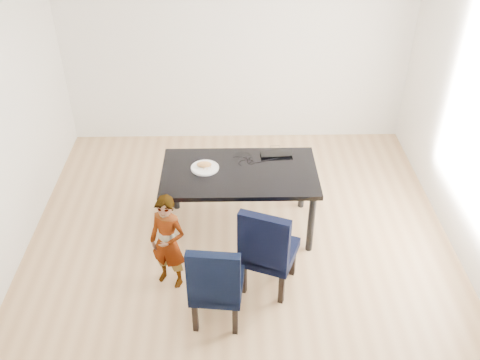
{
  "coord_description": "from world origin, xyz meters",
  "views": [
    {
      "loc": [
        -0.08,
        -4.03,
        3.83
      ],
      "look_at": [
        0.0,
        0.2,
        0.85
      ],
      "focal_mm": 40.0,
      "sensor_mm": 36.0,
      "label": 1
    }
  ],
  "objects_px": {
    "chair_left": "(217,279)",
    "plate": "(205,168)",
    "laptop": "(276,151)",
    "chair_right": "(270,245)",
    "child": "(168,242)",
    "dining_table": "(239,200)"
  },
  "relations": [
    {
      "from": "chair_left",
      "to": "plate",
      "type": "relative_size",
      "value": 3.18
    },
    {
      "from": "chair_left",
      "to": "laptop",
      "type": "height_order",
      "value": "chair_left"
    },
    {
      "from": "chair_right",
      "to": "laptop",
      "type": "distance_m",
      "value": 1.23
    },
    {
      "from": "child",
      "to": "chair_left",
      "type": "bearing_deg",
      "value": -19.05
    },
    {
      "from": "child",
      "to": "chair_right",
      "type": "bearing_deg",
      "value": 22.07
    },
    {
      "from": "chair_right",
      "to": "child",
      "type": "distance_m",
      "value": 0.95
    },
    {
      "from": "chair_right",
      "to": "plate",
      "type": "distance_m",
      "value": 1.12
    },
    {
      "from": "child",
      "to": "laptop",
      "type": "relative_size",
      "value": 2.92
    },
    {
      "from": "dining_table",
      "to": "child",
      "type": "relative_size",
      "value": 1.59
    },
    {
      "from": "dining_table",
      "to": "child",
      "type": "height_order",
      "value": "child"
    },
    {
      "from": "chair_right",
      "to": "child",
      "type": "height_order",
      "value": "child"
    },
    {
      "from": "dining_table",
      "to": "child",
      "type": "bearing_deg",
      "value": -130.27
    },
    {
      "from": "chair_left",
      "to": "dining_table",
      "type": "bearing_deg",
      "value": 86.21
    },
    {
      "from": "dining_table",
      "to": "plate",
      "type": "relative_size",
      "value": 5.51
    },
    {
      "from": "chair_left",
      "to": "chair_right",
      "type": "relative_size",
      "value": 0.95
    },
    {
      "from": "laptop",
      "to": "child",
      "type": "bearing_deg",
      "value": 43.18
    },
    {
      "from": "chair_right",
      "to": "child",
      "type": "xyz_separation_m",
      "value": [
        -0.95,
        0.04,
        0.02
      ]
    },
    {
      "from": "child",
      "to": "plate",
      "type": "relative_size",
      "value": 3.46
    },
    {
      "from": "dining_table",
      "to": "laptop",
      "type": "height_order",
      "value": "laptop"
    },
    {
      "from": "plate",
      "to": "laptop",
      "type": "xyz_separation_m",
      "value": [
        0.76,
        0.29,
        0.01
      ]
    },
    {
      "from": "chair_right",
      "to": "laptop",
      "type": "xyz_separation_m",
      "value": [
        0.13,
        1.19,
        0.28
      ]
    },
    {
      "from": "dining_table",
      "to": "plate",
      "type": "xyz_separation_m",
      "value": [
        -0.36,
        0.06,
        0.38
      ]
    }
  ]
}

